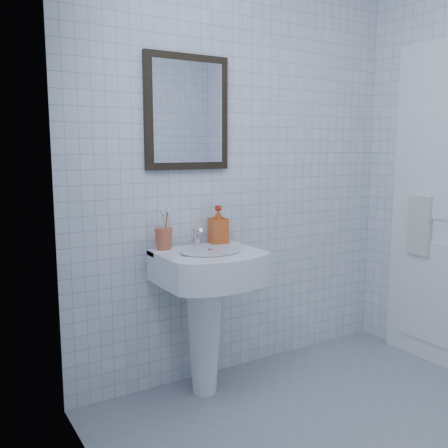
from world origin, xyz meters
TOP-DOWN VIEW (x-y plane):
  - wall_back at (0.00, 1.20)m, footprint 2.20×0.02m
  - wall_left at (-1.10, 0.00)m, footprint 0.02×2.40m
  - washbasin at (-0.37, 0.98)m, footprint 0.54×0.39m
  - faucet at (-0.37, 1.08)m, footprint 0.04×0.09m
  - toothbrush_cup at (-0.56, 1.10)m, footprint 0.11×0.11m
  - soap_dispenser at (-0.22, 1.11)m, footprint 0.10×0.11m
  - wall_mirror at (-0.37, 1.18)m, footprint 0.50×0.04m
  - towel_ring at (1.06, 0.72)m, footprint 0.01×0.18m
  - hand_towel at (1.04, 0.72)m, footprint 0.03×0.16m

SIDE VIEW (x-z plane):
  - washbasin at x=-0.37m, z-range 0.14..0.97m
  - faucet at x=-0.37m, z-range 0.81..0.92m
  - hand_towel at x=1.04m, z-range 0.68..1.06m
  - toothbrush_cup at x=-0.56m, z-range 0.82..0.94m
  - soap_dispenser at x=-0.22m, z-range 0.82..1.03m
  - towel_ring at x=1.06m, z-range 0.96..1.14m
  - wall_back at x=0.00m, z-range 0.00..2.50m
  - wall_left at x=-1.10m, z-range 0.00..2.50m
  - wall_mirror at x=-0.37m, z-range 1.24..1.86m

